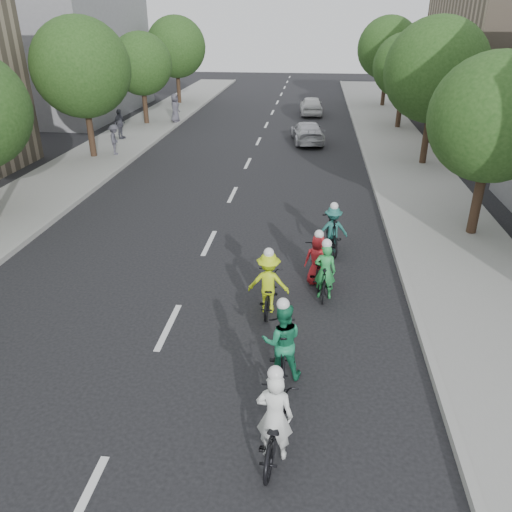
% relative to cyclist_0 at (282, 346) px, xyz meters
% --- Properties ---
extents(ground, '(120.00, 120.00, 0.00)m').
position_rel_cyclist_0_xyz_m(ground, '(-2.85, 1.43, -0.71)').
color(ground, black).
rests_on(ground, ground).
extents(sidewalk_left, '(4.00, 80.00, 0.15)m').
position_rel_cyclist_0_xyz_m(sidewalk_left, '(-10.85, 11.43, -0.63)').
color(sidewalk_left, gray).
rests_on(sidewalk_left, ground).
extents(curb_left, '(0.18, 80.00, 0.18)m').
position_rel_cyclist_0_xyz_m(curb_left, '(-8.90, 11.43, -0.62)').
color(curb_left, '#999993').
rests_on(curb_left, ground).
extents(sidewalk_right, '(4.00, 80.00, 0.15)m').
position_rel_cyclist_0_xyz_m(sidewalk_right, '(5.15, 11.43, -0.63)').
color(sidewalk_right, gray).
rests_on(sidewalk_right, ground).
extents(curb_right, '(0.18, 80.00, 0.18)m').
position_rel_cyclist_0_xyz_m(curb_right, '(3.20, 11.43, -0.62)').
color(curb_right, '#999993').
rests_on(curb_right, ground).
extents(bldg_sw, '(10.00, 14.00, 8.00)m').
position_rel_cyclist_0_xyz_m(bldg_sw, '(-18.85, 29.43, 3.29)').
color(bldg_sw, slate).
rests_on(bldg_sw, ground).
extents(tree_l_3, '(4.80, 4.80, 6.93)m').
position_rel_cyclist_0_xyz_m(tree_l_3, '(-11.05, 16.43, 3.81)').
color(tree_l_3, black).
rests_on(tree_l_3, ground).
extents(tree_l_4, '(4.00, 4.00, 5.97)m').
position_rel_cyclist_0_xyz_m(tree_l_4, '(-11.05, 25.43, 3.26)').
color(tree_l_4, black).
rests_on(tree_l_4, ground).
extents(tree_l_5, '(4.80, 4.80, 6.93)m').
position_rel_cyclist_0_xyz_m(tree_l_5, '(-11.05, 34.43, 3.81)').
color(tree_l_5, black).
rests_on(tree_l_5, ground).
extents(tree_r_0, '(4.00, 4.00, 5.97)m').
position_rel_cyclist_0_xyz_m(tree_r_0, '(5.95, 8.03, 3.26)').
color(tree_r_0, black).
rests_on(tree_r_0, ground).
extents(tree_r_1, '(4.80, 4.80, 6.93)m').
position_rel_cyclist_0_xyz_m(tree_r_1, '(5.95, 17.03, 3.81)').
color(tree_r_1, black).
rests_on(tree_r_1, ground).
extents(tree_r_2, '(4.00, 4.00, 5.97)m').
position_rel_cyclist_0_xyz_m(tree_r_2, '(5.95, 26.03, 3.26)').
color(tree_r_2, black).
rests_on(tree_r_2, ground).
extents(tree_r_3, '(4.80, 4.80, 6.93)m').
position_rel_cyclist_0_xyz_m(tree_r_3, '(5.95, 35.03, 3.81)').
color(tree_r_3, black).
rests_on(tree_r_3, ground).
extents(cyclist_0, '(0.90, 1.95, 1.87)m').
position_rel_cyclist_0_xyz_m(cyclist_0, '(0.00, 0.00, 0.00)').
color(cyclist_0, black).
rests_on(cyclist_0, ground).
extents(cyclist_1, '(0.59, 1.56, 1.70)m').
position_rel_cyclist_0_xyz_m(cyclist_1, '(0.91, 3.37, -0.12)').
color(cyclist_1, black).
rests_on(cyclist_1, ground).
extents(cyclist_2, '(1.05, 1.97, 1.66)m').
position_rel_cyclist_0_xyz_m(cyclist_2, '(1.17, 6.30, -0.05)').
color(cyclist_2, black).
rests_on(cyclist_2, ground).
extents(cyclist_3, '(0.78, 1.95, 1.63)m').
position_rel_cyclist_0_xyz_m(cyclist_3, '(0.71, 4.14, -0.13)').
color(cyclist_3, black).
rests_on(cyclist_3, ground).
extents(cyclist_4, '(0.84, 1.96, 1.87)m').
position_rel_cyclist_0_xyz_m(cyclist_4, '(0.02, -2.10, -0.10)').
color(cyclist_4, black).
rests_on(cyclist_4, ground).
extents(cyclist_5, '(1.05, 1.77, 1.76)m').
position_rel_cyclist_0_xyz_m(cyclist_5, '(-0.51, 2.52, -0.07)').
color(cyclist_5, black).
rests_on(cyclist_5, ground).
extents(follow_car_lead, '(2.28, 4.39, 1.22)m').
position_rel_cyclist_0_xyz_m(follow_car_lead, '(0.06, 21.47, -0.10)').
color(follow_car_lead, silver).
rests_on(follow_car_lead, ground).
extents(follow_car_trail, '(1.84, 4.10, 1.37)m').
position_rel_cyclist_0_xyz_m(follow_car_trail, '(0.14, 30.79, -0.03)').
color(follow_car_trail, white).
rests_on(follow_car_trail, ground).
extents(spectator_0, '(0.83, 1.14, 1.57)m').
position_rel_cyclist_0_xyz_m(spectator_0, '(-9.98, 16.87, 0.23)').
color(spectator_0, '#494854').
rests_on(spectator_0, sidewalk_left).
extents(spectator_1, '(0.62, 1.08, 1.73)m').
position_rel_cyclist_0_xyz_m(spectator_1, '(-11.06, 20.54, 0.31)').
color(spectator_1, '#4E4E5B').
rests_on(spectator_1, sidewalk_left).
extents(spectator_2, '(0.73, 1.00, 1.89)m').
position_rel_cyclist_0_xyz_m(spectator_2, '(-9.15, 26.04, 0.38)').
color(spectator_2, '#504E5B').
rests_on(spectator_2, sidewalk_left).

